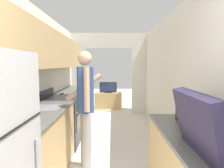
{
  "coord_description": "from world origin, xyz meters",
  "views": [
    {
      "loc": [
        0.09,
        -0.62,
        1.54
      ],
      "look_at": [
        0.09,
        2.76,
        1.21
      ],
      "focal_mm": 32.0,
      "sensor_mm": 36.0,
      "label": 1
    }
  ],
  "objects_px": {
    "suitcase": "(215,135)",
    "knife": "(63,93)",
    "television": "(108,88)",
    "microwave": "(199,112)",
    "person": "(85,107)",
    "tv_cabinet": "(108,100)",
    "range_oven": "(62,121)"
  },
  "relations": [
    {
      "from": "suitcase",
      "to": "tv_cabinet",
      "type": "height_order",
      "value": "suitcase"
    },
    {
      "from": "knife",
      "to": "range_oven",
      "type": "bearing_deg",
      "value": -55.36
    },
    {
      "from": "person",
      "to": "suitcase",
      "type": "distance_m",
      "value": 1.86
    },
    {
      "from": "person",
      "to": "knife",
      "type": "relative_size",
      "value": 5.26
    },
    {
      "from": "range_oven",
      "to": "tv_cabinet",
      "type": "distance_m",
      "value": 3.3
    },
    {
      "from": "range_oven",
      "to": "microwave",
      "type": "relative_size",
      "value": 2.36
    },
    {
      "from": "suitcase",
      "to": "microwave",
      "type": "bearing_deg",
      "value": 75.1
    },
    {
      "from": "television",
      "to": "knife",
      "type": "xyz_separation_m",
      "value": [
        -0.91,
        -2.69,
        0.19
      ]
    },
    {
      "from": "person",
      "to": "microwave",
      "type": "distance_m",
      "value": 1.52
    },
    {
      "from": "person",
      "to": "television",
      "type": "relative_size",
      "value": 2.9
    },
    {
      "from": "person",
      "to": "tv_cabinet",
      "type": "relative_size",
      "value": 1.84
    },
    {
      "from": "person",
      "to": "microwave",
      "type": "xyz_separation_m",
      "value": [
        1.27,
        -0.84,
        0.12
      ]
    },
    {
      "from": "suitcase",
      "to": "television",
      "type": "relative_size",
      "value": 1.11
    },
    {
      "from": "television",
      "to": "knife",
      "type": "height_order",
      "value": "knife"
    },
    {
      "from": "television",
      "to": "tv_cabinet",
      "type": "bearing_deg",
      "value": 90.0
    },
    {
      "from": "suitcase",
      "to": "microwave",
      "type": "distance_m",
      "value": 0.7
    },
    {
      "from": "television",
      "to": "microwave",
      "type": "bearing_deg",
      "value": -78.26
    },
    {
      "from": "microwave",
      "to": "knife",
      "type": "xyz_separation_m",
      "value": [
        -1.93,
        2.2,
        -0.13
      ]
    },
    {
      "from": "range_oven",
      "to": "person",
      "type": "bearing_deg",
      "value": -58.21
    },
    {
      "from": "range_oven",
      "to": "knife",
      "type": "bearing_deg",
      "value": 102.17
    },
    {
      "from": "tv_cabinet",
      "to": "knife",
      "type": "xyz_separation_m",
      "value": [
        -0.91,
        -2.73,
        0.65
      ]
    },
    {
      "from": "suitcase",
      "to": "knife",
      "type": "bearing_deg",
      "value": 121.33
    },
    {
      "from": "microwave",
      "to": "tv_cabinet",
      "type": "distance_m",
      "value": 5.1
    },
    {
      "from": "range_oven",
      "to": "microwave",
      "type": "xyz_separation_m",
      "value": [
        1.83,
        -1.75,
        0.59
      ]
    },
    {
      "from": "person",
      "to": "television",
      "type": "distance_m",
      "value": 4.07
    },
    {
      "from": "microwave",
      "to": "knife",
      "type": "bearing_deg",
      "value": 131.23
    },
    {
      "from": "microwave",
      "to": "person",
      "type": "bearing_deg",
      "value": 146.57
    },
    {
      "from": "suitcase",
      "to": "tv_cabinet",
      "type": "xyz_separation_m",
      "value": [
        -0.84,
        5.61,
        -0.78
      ]
    },
    {
      "from": "television",
      "to": "person",
      "type": "bearing_deg",
      "value": -93.52
    },
    {
      "from": "person",
      "to": "knife",
      "type": "bearing_deg",
      "value": 9.99
    },
    {
      "from": "range_oven",
      "to": "person",
      "type": "height_order",
      "value": "person"
    },
    {
      "from": "person",
      "to": "knife",
      "type": "xyz_separation_m",
      "value": [
        -0.66,
        1.37,
        -0.0
      ]
    }
  ]
}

